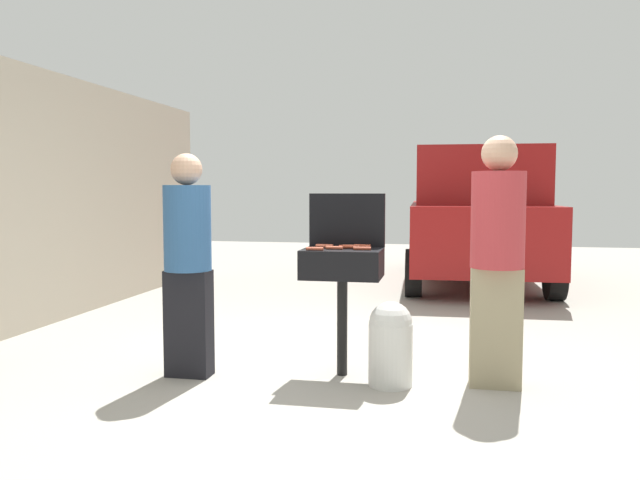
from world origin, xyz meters
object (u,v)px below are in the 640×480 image
object	(u,v)px
hot_dog_2	(315,249)
hot_dog_4	(362,246)
hot_dog_5	(325,246)
propane_tank	(391,342)
hot_dog_0	(351,246)
hot_dog_3	(334,248)
person_right	(497,252)
hot_dog_7	(324,246)
parked_minivan	(475,216)
hot_dog_1	(362,248)
person_left	(188,256)
bbq_grill	(342,268)
hot_dog_6	(347,247)

from	to	relation	value
hot_dog_2	hot_dog_4	world-z (taller)	same
hot_dog_5	propane_tank	world-z (taller)	hot_dog_5
hot_dog_0	hot_dog_3	xyz separation A→B (m)	(-0.10, -0.15, 0.00)
propane_tank	person_right	world-z (taller)	person_right
hot_dog_7	hot_dog_3	bearing A→B (deg)	-49.66
hot_dog_4	propane_tank	xyz separation A→B (m)	(0.25, -0.33, -0.67)
hot_dog_2	propane_tank	bearing A→B (deg)	-3.40
person_right	parked_minivan	bearing A→B (deg)	-101.43
parked_minivan	hot_dog_1	bearing A→B (deg)	76.75
hot_dog_0	hot_dog_3	bearing A→B (deg)	-125.04
hot_dog_2	hot_dog_3	distance (m)	0.17
propane_tank	hot_dog_5	bearing A→B (deg)	150.87
person_right	hot_dog_2	bearing A→B (deg)	-6.68
hot_dog_3	hot_dog_7	xyz separation A→B (m)	(-0.10, 0.12, 0.00)
hot_dog_0	hot_dog_1	size ratio (longest dim) A/B	1.00
hot_dog_4	person_left	distance (m)	1.34
hot_dog_4	parked_minivan	size ratio (longest dim) A/B	0.03
bbq_grill	person_right	xyz separation A→B (m)	(1.13, -0.07, 0.15)
person_right	person_left	bearing A→B (deg)	-6.09
hot_dog_3	bbq_grill	bearing A→B (deg)	44.14
hot_dog_4	hot_dog_2	bearing A→B (deg)	-136.47
bbq_grill	parked_minivan	distance (m)	5.40
hot_dog_0	hot_dog_4	bearing A→B (deg)	26.24
hot_dog_5	hot_dog_7	size ratio (longest dim) A/B	1.00
hot_dog_0	hot_dog_2	size ratio (longest dim) A/B	1.00
hot_dog_3	hot_dog_1	bearing A→B (deg)	-3.99
bbq_grill	hot_dog_0	xyz separation A→B (m)	(0.05, 0.10, 0.16)
hot_dog_2	propane_tank	size ratio (longest dim) A/B	0.21
hot_dog_0	hot_dog_2	distance (m)	0.35
parked_minivan	hot_dog_3	bearing A→B (deg)	74.52
hot_dog_4	hot_dog_6	size ratio (longest dim) A/B	1.00
hot_dog_4	hot_dog_7	distance (m)	0.30
hot_dog_5	hot_dog_6	size ratio (longest dim) A/B	1.00
hot_dog_7	person_left	world-z (taller)	person_left
hot_dog_0	parked_minivan	size ratio (longest dim) A/B	0.03
person_left	hot_dog_6	bearing A→B (deg)	24.17
hot_dog_5	hot_dog_7	distance (m)	0.04
hot_dog_3	person_left	xyz separation A→B (m)	(-1.09, -0.20, -0.07)
parked_minivan	hot_dog_0	bearing A→B (deg)	75.26
bbq_grill	hot_dog_0	size ratio (longest dim) A/B	7.49
hot_dog_1	hot_dog_4	distance (m)	0.21
hot_dog_2	parked_minivan	size ratio (longest dim) A/B	0.03
hot_dog_2	person_left	distance (m)	0.97
hot_dog_1	hot_dog_2	bearing A→B (deg)	-164.54
parked_minivan	hot_dog_4	bearing A→B (deg)	76.04
propane_tank	hot_dog_3	bearing A→B (deg)	162.04
hot_dog_5	hot_dog_6	bearing A→B (deg)	-17.47
hot_dog_2	propane_tank	xyz separation A→B (m)	(0.57, -0.03, -0.67)
hot_dog_5	propane_tank	xyz separation A→B (m)	(0.54, -0.30, -0.67)
hot_dog_3	parked_minivan	xyz separation A→B (m)	(1.25, 5.31, 0.04)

